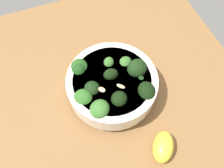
{
  "coord_description": "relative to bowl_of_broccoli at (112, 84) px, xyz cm",
  "views": [
    {
      "loc": [
        -25.83,
        9.68,
        48.86
      ],
      "look_at": [
        -2.98,
        0.87,
        4.0
      ],
      "focal_mm": 37.69,
      "sensor_mm": 36.0,
      "label": 1
    }
  ],
  "objects": [
    {
      "name": "ground_plane",
      "position": [
        3.1,
        -1.01,
        -5.96
      ],
      "size": [
        61.45,
        61.45,
        3.6
      ],
      "primitive_type": "cube",
      "color": "brown"
    },
    {
      "name": "bowl_of_broccoli",
      "position": [
        0.0,
        0.0,
        0.0
      ],
      "size": [
        19.57,
        19.73,
        8.68
      ],
      "color": "silver",
      "rests_on": "ground_plane"
    },
    {
      "name": "lemon_wedge",
      "position": [
        -15.76,
        -4.91,
        -2.18
      ],
      "size": [
        7.6,
        7.08,
        3.95
      ],
      "primitive_type": "ellipsoid",
      "rotation": [
        0.0,
        0.0,
        2.52
      ],
      "color": "yellow",
      "rests_on": "ground_plane"
    }
  ]
}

